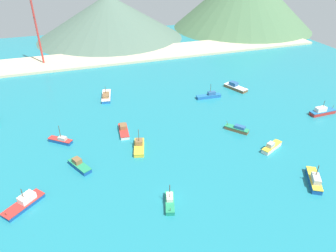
{
  "coord_description": "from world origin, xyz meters",
  "views": [
    {
      "loc": [
        -17.98,
        -51.95,
        52.66
      ],
      "look_at": [
        9.02,
        28.01,
        2.7
      ],
      "focal_mm": 33.24,
      "sensor_mm": 36.0,
      "label": 1
    }
  ],
  "objects_px": {
    "fishing_boat_0": "(209,96)",
    "fishing_boat_7": "(237,129)",
    "fishing_boat_4": "(106,96)",
    "fishing_boat_13": "(139,146)",
    "fishing_boat_2": "(322,112)",
    "radio_tower": "(36,25)",
    "fishing_boat_11": "(235,87)",
    "fishing_boat_10": "(272,147)",
    "fishing_boat_6": "(61,140)",
    "fishing_boat_14": "(24,203)",
    "fishing_boat_12": "(314,180)",
    "fishing_boat_5": "(124,130)",
    "fishing_boat_8": "(170,202)",
    "fishing_boat_3": "(79,165)"
  },
  "relations": [
    {
      "from": "fishing_boat_7",
      "to": "fishing_boat_10",
      "type": "bearing_deg",
      "value": -71.05
    },
    {
      "from": "fishing_boat_8",
      "to": "fishing_boat_13",
      "type": "distance_m",
      "value": 24.34
    },
    {
      "from": "fishing_boat_5",
      "to": "fishing_boat_6",
      "type": "bearing_deg",
      "value": 178.59
    },
    {
      "from": "fishing_boat_5",
      "to": "fishing_boat_13",
      "type": "relative_size",
      "value": 1.0
    },
    {
      "from": "fishing_boat_8",
      "to": "fishing_boat_2",
      "type": "bearing_deg",
      "value": 20.54
    },
    {
      "from": "fishing_boat_4",
      "to": "fishing_boat_3",
      "type": "bearing_deg",
      "value": -108.39
    },
    {
      "from": "fishing_boat_3",
      "to": "fishing_boat_14",
      "type": "relative_size",
      "value": 0.86
    },
    {
      "from": "fishing_boat_6",
      "to": "fishing_boat_14",
      "type": "bearing_deg",
      "value": -109.67
    },
    {
      "from": "fishing_boat_0",
      "to": "fishing_boat_7",
      "type": "height_order",
      "value": "fishing_boat_0"
    },
    {
      "from": "fishing_boat_10",
      "to": "radio_tower",
      "type": "xyz_separation_m",
      "value": [
        -63.83,
        98.96,
        18.41
      ]
    },
    {
      "from": "fishing_boat_5",
      "to": "radio_tower",
      "type": "distance_m",
      "value": 81.67
    },
    {
      "from": "radio_tower",
      "to": "fishing_boat_11",
      "type": "bearing_deg",
      "value": -36.8
    },
    {
      "from": "fishing_boat_4",
      "to": "fishing_boat_10",
      "type": "height_order",
      "value": "fishing_boat_4"
    },
    {
      "from": "fishing_boat_3",
      "to": "radio_tower",
      "type": "relative_size",
      "value": 0.22
    },
    {
      "from": "fishing_boat_6",
      "to": "fishing_boat_12",
      "type": "xyz_separation_m",
      "value": [
        60.0,
        -39.96,
        0.28
      ]
    },
    {
      "from": "fishing_boat_11",
      "to": "radio_tower",
      "type": "height_order",
      "value": "radio_tower"
    },
    {
      "from": "fishing_boat_2",
      "to": "fishing_boat_4",
      "type": "height_order",
      "value": "fishing_boat_2"
    },
    {
      "from": "fishing_boat_3",
      "to": "fishing_boat_12",
      "type": "bearing_deg",
      "value": -24.47
    },
    {
      "from": "fishing_boat_11",
      "to": "fishing_boat_10",
      "type": "bearing_deg",
      "value": -105.41
    },
    {
      "from": "fishing_boat_6",
      "to": "fishing_boat_10",
      "type": "xyz_separation_m",
      "value": [
        58.6,
        -23.78,
        0.14
      ]
    },
    {
      "from": "fishing_boat_0",
      "to": "fishing_boat_10",
      "type": "xyz_separation_m",
      "value": [
        2.13,
        -38.27,
        0.09
      ]
    },
    {
      "from": "fishing_boat_6",
      "to": "fishing_boat_12",
      "type": "distance_m",
      "value": 72.09
    },
    {
      "from": "fishing_boat_5",
      "to": "fishing_boat_0",
      "type": "bearing_deg",
      "value": 21.96
    },
    {
      "from": "fishing_boat_3",
      "to": "fishing_boat_6",
      "type": "height_order",
      "value": "fishing_boat_6"
    },
    {
      "from": "fishing_boat_14",
      "to": "fishing_boat_13",
      "type": "bearing_deg",
      "value": 24.37
    },
    {
      "from": "fishing_boat_10",
      "to": "fishing_boat_5",
      "type": "bearing_deg",
      "value": 149.32
    },
    {
      "from": "fishing_boat_4",
      "to": "fishing_boat_10",
      "type": "distance_m",
      "value": 64.94
    },
    {
      "from": "radio_tower",
      "to": "fishing_boat_6",
      "type": "bearing_deg",
      "value": -86.02
    },
    {
      "from": "fishing_boat_10",
      "to": "fishing_boat_11",
      "type": "xyz_separation_m",
      "value": [
        11.7,
        42.45,
        0.02
      ]
    },
    {
      "from": "fishing_boat_12",
      "to": "fishing_boat_14",
      "type": "xyz_separation_m",
      "value": [
        -68.91,
        15.02,
        -0.19
      ]
    },
    {
      "from": "fishing_boat_7",
      "to": "radio_tower",
      "type": "relative_size",
      "value": 0.19
    },
    {
      "from": "fishing_boat_6",
      "to": "fishing_boat_8",
      "type": "height_order",
      "value": "fishing_boat_6"
    },
    {
      "from": "fishing_boat_12",
      "to": "radio_tower",
      "type": "xyz_separation_m",
      "value": [
        -65.22,
        115.14,
        18.27
      ]
    },
    {
      "from": "fishing_boat_2",
      "to": "fishing_boat_5",
      "type": "bearing_deg",
      "value": 171.53
    },
    {
      "from": "fishing_boat_6",
      "to": "radio_tower",
      "type": "height_order",
      "value": "radio_tower"
    },
    {
      "from": "fishing_boat_2",
      "to": "fishing_boat_6",
      "type": "relative_size",
      "value": 1.34
    },
    {
      "from": "fishing_boat_8",
      "to": "fishing_boat_11",
      "type": "xyz_separation_m",
      "value": [
        47.29,
        54.0,
        0.16
      ]
    },
    {
      "from": "fishing_boat_13",
      "to": "radio_tower",
      "type": "relative_size",
      "value": 0.24
    },
    {
      "from": "fishing_boat_10",
      "to": "fishing_boat_4",
      "type": "bearing_deg",
      "value": 128.57
    },
    {
      "from": "fishing_boat_4",
      "to": "fishing_boat_8",
      "type": "distance_m",
      "value": 62.51
    },
    {
      "from": "fishing_boat_3",
      "to": "fishing_boat_5",
      "type": "xyz_separation_m",
      "value": [
        15.04,
        14.12,
        -0.06
      ]
    },
    {
      "from": "fishing_boat_2",
      "to": "fishing_boat_5",
      "type": "relative_size",
      "value": 1.08
    },
    {
      "from": "fishing_boat_2",
      "to": "radio_tower",
      "type": "bearing_deg",
      "value": 137.48
    },
    {
      "from": "fishing_boat_3",
      "to": "fishing_boat_13",
      "type": "distance_m",
      "value": 17.88
    },
    {
      "from": "fishing_boat_5",
      "to": "fishing_boat_12",
      "type": "distance_m",
      "value": 56.68
    },
    {
      "from": "fishing_boat_0",
      "to": "fishing_boat_13",
      "type": "distance_m",
      "value": 43.04
    },
    {
      "from": "fishing_boat_4",
      "to": "fishing_boat_13",
      "type": "relative_size",
      "value": 1.26
    },
    {
      "from": "fishing_boat_10",
      "to": "fishing_boat_13",
      "type": "xyz_separation_m",
      "value": [
        -36.8,
        12.76,
        -0.04
      ]
    },
    {
      "from": "fishing_boat_12",
      "to": "fishing_boat_7",
      "type": "bearing_deg",
      "value": 101.21
    },
    {
      "from": "fishing_boat_10",
      "to": "fishing_boat_6",
      "type": "bearing_deg",
      "value": 157.92
    }
  ]
}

